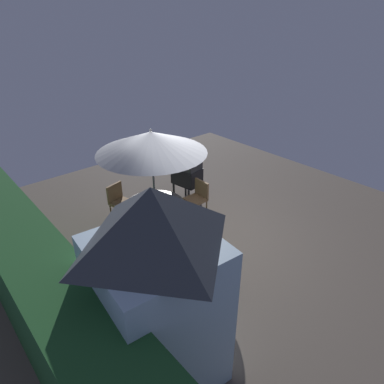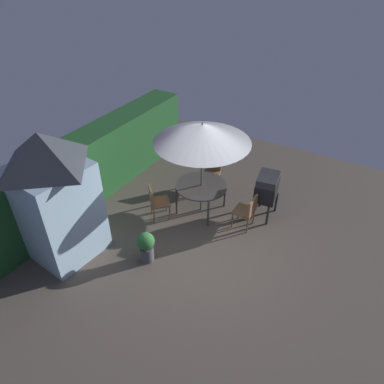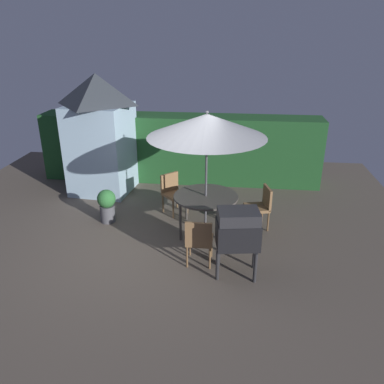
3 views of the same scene
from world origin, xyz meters
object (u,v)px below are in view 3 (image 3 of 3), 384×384
object	(u,v)px
patio_table	(206,198)
potted_plant_by_shed	(107,204)
bbq_grill	(238,230)
chair_near_shed	(173,191)
garden_shed	(100,133)
chair_toward_hedge	(261,204)
patio_umbrella	(207,126)
chair_far_side	(199,239)

from	to	relation	value
patio_table	potted_plant_by_shed	bearing A→B (deg)	175.80
bbq_grill	potted_plant_by_shed	distance (m)	3.28
patio_table	chair_near_shed	distance (m)	1.18
garden_shed	chair_toward_hedge	distance (m)	4.38
garden_shed	potted_plant_by_shed	size ratio (longest dim) A/B	3.98
garden_shed	bbq_grill	world-z (taller)	garden_shed
garden_shed	patio_umbrella	distance (m)	3.48
garden_shed	patio_umbrella	size ratio (longest dim) A/B	1.18
patio_table	chair_toward_hedge	distance (m)	1.19
garden_shed	patio_table	bearing A→B (deg)	-34.64
patio_table	chair_toward_hedge	bearing A→B (deg)	14.21
garden_shed	patio_table	xyz separation A→B (m)	(2.80, -1.94, -0.77)
chair_near_shed	chair_far_side	distance (m)	2.25
chair_far_side	potted_plant_by_shed	xyz separation A→B (m)	(-2.14, 1.44, -0.11)
chair_near_shed	potted_plant_by_shed	bearing A→B (deg)	-153.63
potted_plant_by_shed	patio_umbrella	bearing A→B (deg)	-4.20
garden_shed	chair_far_side	xyz separation A→B (m)	(2.80, -3.22, -0.98)
chair_toward_hedge	patio_umbrella	bearing A→B (deg)	-165.79
patio_table	potted_plant_by_shed	distance (m)	2.18
chair_near_shed	patio_table	bearing A→B (deg)	-45.07
patio_umbrella	chair_near_shed	xyz separation A→B (m)	(-0.82, 0.82, -1.70)
garden_shed	patio_table	world-z (taller)	garden_shed
patio_umbrella	bbq_grill	bearing A→B (deg)	-66.41
potted_plant_by_shed	chair_near_shed	bearing A→B (deg)	26.37
chair_far_side	chair_toward_hedge	distance (m)	1.94
bbq_grill	chair_far_side	xyz separation A→B (m)	(-0.66, 0.20, -0.33)
potted_plant_by_shed	chair_toward_hedge	bearing A→B (deg)	2.25
bbq_grill	chair_far_side	distance (m)	0.76
chair_far_side	patio_umbrella	bearing A→B (deg)	89.65
patio_umbrella	potted_plant_by_shed	bearing A→B (deg)	175.80
chair_far_side	bbq_grill	bearing A→B (deg)	-17.25
chair_near_shed	patio_umbrella	bearing A→B (deg)	-45.07
bbq_grill	potted_plant_by_shed	xyz separation A→B (m)	(-2.80, 1.65, -0.44)
bbq_grill	chair_toward_hedge	bearing A→B (deg)	74.74
garden_shed	potted_plant_by_shed	distance (m)	2.19
bbq_grill	chair_far_side	size ratio (longest dim) A/B	1.33
patio_table	patio_umbrella	distance (m)	1.49
chair_near_shed	potted_plant_by_shed	xyz separation A→B (m)	(-1.33, -0.66, -0.11)
bbq_grill	chair_toward_hedge	size ratio (longest dim) A/B	1.33
patio_table	chair_far_side	world-z (taller)	chair_far_side
garden_shed	potted_plant_by_shed	world-z (taller)	garden_shed
garden_shed	bbq_grill	xyz separation A→B (m)	(3.45, -3.42, -0.66)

